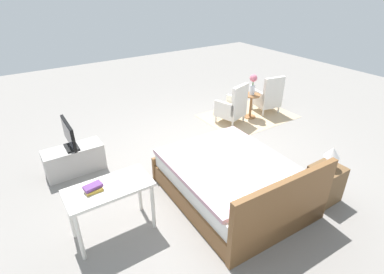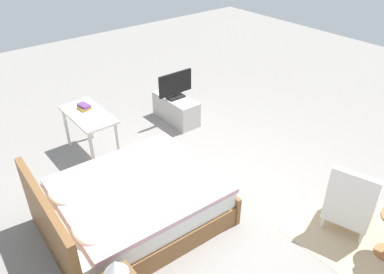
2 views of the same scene
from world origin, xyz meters
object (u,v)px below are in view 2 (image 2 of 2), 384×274
tv_flatscreen (175,85)px  book_stack (84,107)px  bed (130,206)px  armchair_by_window_right (351,203)px  table_lamp (116,270)px  vanity_desk (89,120)px  tv_stand (176,109)px

tv_flatscreen → book_stack: tv_flatscreen is taller
bed → tv_flatscreen: (1.80, -2.04, 0.41)m
armchair_by_window_right → book_stack: 4.03m
armchair_by_window_right → table_lamp: bearing=77.9°
tv_flatscreen → book_stack: bearing=86.2°
armchair_by_window_right → vanity_desk: armchair_by_window_right is taller
tv_flatscreen → vanity_desk: 1.71m
vanity_desk → book_stack: 0.23m
vanity_desk → book_stack: (0.17, -0.03, 0.15)m
bed → tv_stand: bed is taller
tv_stand → book_stack: (0.12, 1.68, 0.55)m
bed → vanity_desk: (1.74, -0.33, 0.33)m
armchair_by_window_right → vanity_desk: bearing=26.5°
bed → armchair_by_window_right: bed is taller
bed → tv_flatscreen: bearing=-48.6°
armchair_by_window_right → vanity_desk: 3.87m
tv_stand → tv_flatscreen: 0.48m
bed → tv_stand: 2.72m
table_lamp → tv_stand: bearing=-43.9°
table_lamp → tv_stand: size_ratio=0.34×
bed → table_lamp: bearing=145.8°
tv_flatscreen → vanity_desk: size_ratio=0.66×
table_lamp → bed: bearing=-34.2°
bed → tv_flatscreen: 2.75m
tv_flatscreen → book_stack: size_ratio=2.98×
tv_flatscreen → book_stack: 1.68m
bed → table_lamp: (-1.12, 0.76, 0.49)m
tv_flatscreen → vanity_desk: tv_flatscreen is taller
table_lamp → tv_stand: table_lamp is taller
tv_flatscreen → vanity_desk: (-0.06, 1.71, -0.08)m
table_lamp → vanity_desk: bearing=-20.9°
armchair_by_window_right → table_lamp: 2.91m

